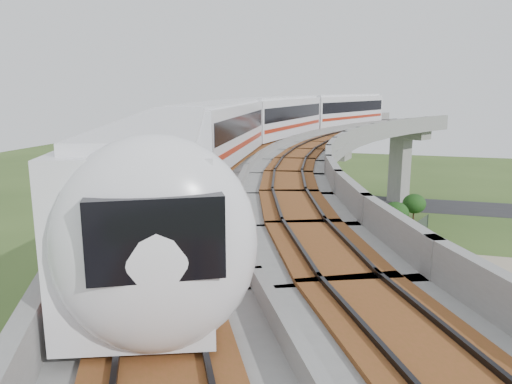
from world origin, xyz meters
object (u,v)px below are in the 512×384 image
car_white (454,350)px  car_red (511,325)px  car_dark (424,285)px  metro_train (281,123)px

car_white → car_red: (3.64, 4.08, 0.00)m
car_white → car_dark: size_ratio=0.81×
car_dark → metro_train: bearing=108.3°
metro_train → car_dark: size_ratio=15.46×
metro_train → car_red: size_ratio=18.29×
metro_train → car_white: size_ratio=19.08×
car_red → car_white: bearing=-100.3°
metro_train → car_red: 19.90m
metro_train → car_white: metro_train is taller
metro_train → car_dark: 15.88m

